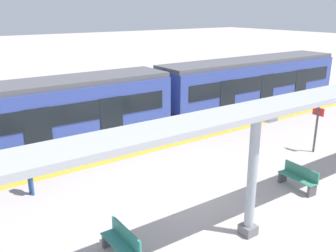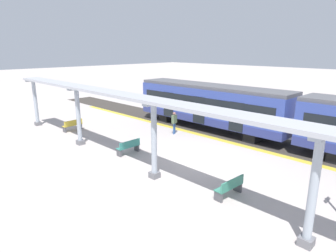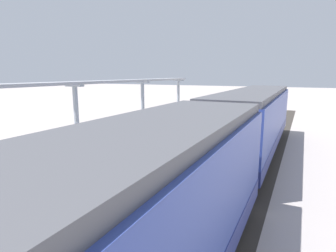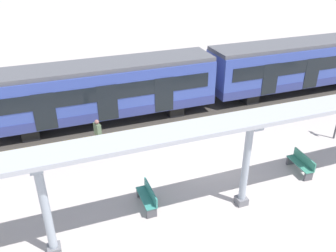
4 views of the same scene
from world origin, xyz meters
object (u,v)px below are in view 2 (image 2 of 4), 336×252
at_px(canopy_pillar_second, 78,116).
at_px(passenger_waiting_near_edge, 174,120).
at_px(train_near_carriage, 210,106).
at_px(canopy_pillar_third, 154,141).
at_px(bench_far_end, 230,187).
at_px(bench_near_end, 129,147).
at_px(canopy_pillar_fourth, 313,192).
at_px(bench_mid_platform, 73,125).
at_px(canopy_pillar_nearest, 36,103).

distance_m(canopy_pillar_second, passenger_waiting_near_edge, 6.79).
distance_m(train_near_carriage, canopy_pillar_third, 9.92).
bearing_deg(bench_far_end, bench_near_end, -91.45).
bearing_deg(train_near_carriage, passenger_waiting_near_edge, -16.63).
distance_m(bench_near_end, passenger_waiting_near_edge, 5.14).
height_order(canopy_pillar_fourth, passenger_waiting_near_edge, canopy_pillar_fourth).
xyz_separation_m(canopy_pillar_third, passenger_waiting_near_edge, (-6.18, -4.60, -0.87)).
xyz_separation_m(canopy_pillar_second, canopy_pillar_third, (0.00, 7.28, 0.00)).
bearing_deg(canopy_pillar_third, bench_mid_platform, -96.74).
relative_size(canopy_pillar_second, passenger_waiting_near_edge, 2.26).
bearing_deg(bench_mid_platform, passenger_waiting_near_edge, 128.73).
distance_m(train_near_carriage, passenger_waiting_near_edge, 3.26).
relative_size(canopy_pillar_nearest, canopy_pillar_fourth, 1.00).
distance_m(canopy_pillar_fourth, passenger_waiting_near_edge, 13.38).
bearing_deg(canopy_pillar_third, train_near_carriage, -158.14).
xyz_separation_m(canopy_pillar_nearest, bench_near_end, (-1.17, 10.74, -1.46)).
bearing_deg(bench_mid_platform, bench_far_end, 88.89).
xyz_separation_m(canopy_pillar_third, bench_mid_platform, (-1.27, -10.72, -1.46)).
bearing_deg(canopy_pillar_nearest, passenger_waiting_near_edge, 122.47).
xyz_separation_m(train_near_carriage, canopy_pillar_third, (9.20, 3.69, 0.07)).
height_order(canopy_pillar_fourth, bench_mid_platform, canopy_pillar_fourth).
height_order(train_near_carriage, bench_near_end, train_near_carriage).
height_order(canopy_pillar_second, bench_mid_platform, canopy_pillar_second).
height_order(bench_near_end, bench_far_end, same).
bearing_deg(canopy_pillar_third, bench_far_end, 104.99).
bearing_deg(canopy_pillar_second, passenger_waiting_near_edge, 156.54).
relative_size(canopy_pillar_second, canopy_pillar_fourth, 1.00).
relative_size(bench_near_end, bench_mid_platform, 0.99).
bearing_deg(bench_far_end, bench_mid_platform, -91.11).
height_order(train_near_carriage, bench_mid_platform, train_near_carriage).
bearing_deg(bench_far_end, canopy_pillar_second, -84.85).
xyz_separation_m(train_near_carriage, canopy_pillar_second, (9.20, -3.58, 0.07)).
distance_m(bench_near_end, bench_far_end, 7.26).
distance_m(canopy_pillar_second, bench_near_end, 4.16).
relative_size(canopy_pillar_third, bench_far_end, 2.47).
height_order(canopy_pillar_second, passenger_waiting_near_edge, canopy_pillar_second).
xyz_separation_m(canopy_pillar_second, canopy_pillar_fourth, (0.00, 14.51, 0.00)).
relative_size(canopy_pillar_nearest, bench_mid_platform, 2.48).
xyz_separation_m(bench_mid_platform, bench_far_end, (0.28, 14.41, 0.00)).
distance_m(train_near_carriage, bench_far_end, 11.13).
bearing_deg(canopy_pillar_fourth, bench_far_end, -105.56).
bearing_deg(canopy_pillar_fourth, canopy_pillar_second, -90.00).
height_order(canopy_pillar_nearest, canopy_pillar_second, same).
xyz_separation_m(bench_near_end, bench_far_end, (0.18, 7.26, 0.00)).
bearing_deg(passenger_waiting_near_edge, canopy_pillar_nearest, -57.53).
xyz_separation_m(canopy_pillar_nearest, canopy_pillar_second, (0.00, 7.03, 0.00)).
distance_m(canopy_pillar_third, bench_far_end, 4.09).
height_order(canopy_pillar_nearest, canopy_pillar_fourth, same).
relative_size(canopy_pillar_fourth, bench_mid_platform, 2.48).
relative_size(train_near_carriage, canopy_pillar_nearest, 3.45).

